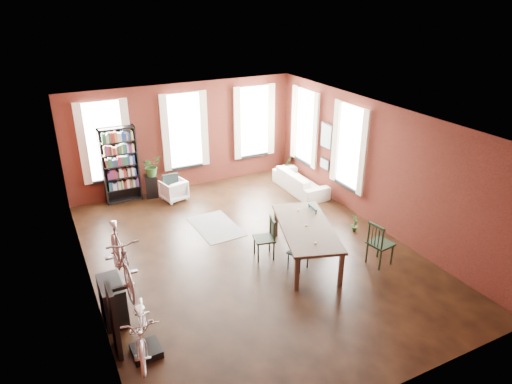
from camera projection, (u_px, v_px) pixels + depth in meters
room at (248, 158)px, 10.37m from camera, size 9.00×9.04×3.22m
dining_table at (305, 242)px, 10.30m from camera, size 1.82×2.67×0.83m
dining_chair_a at (298, 252)px, 9.93m from camera, size 0.50×0.50×0.82m
dining_chair_b at (264, 239)px, 10.31m from camera, size 0.54×0.54×0.97m
dining_chair_c at (381, 243)px, 10.06m from camera, size 0.54×0.54×1.03m
dining_chair_d at (319, 223)px, 11.04m from camera, size 0.48×0.48×0.94m
bookshelf at (120, 165)px, 12.87m from camera, size 1.00×0.32×2.20m
white_armchair at (174, 189)px, 13.24m from camera, size 0.77×0.74×0.67m
cream_sofa at (300, 178)px, 13.81m from camera, size 0.61×2.08×0.81m
striped_rug at (216, 227)px, 11.83m from camera, size 1.08×1.67×0.01m
bike_trainer at (146, 351)px, 7.69m from camera, size 0.48×0.48×0.14m
bike_wall_rack at (114, 321)px, 7.51m from camera, size 0.16×0.60×1.30m
console_table at (113, 301)px, 8.40m from camera, size 0.40×0.80×0.80m
plant_stand at (152, 186)px, 13.42m from camera, size 0.40×0.40×0.67m
plant_by_sofa at (288, 169)px, 15.23m from camera, size 0.52×0.73×0.29m
plant_small at (354, 228)px, 11.59m from camera, size 0.46×0.50×0.16m
bicycle_floor at (140, 308)px, 7.32m from camera, size 0.76×0.98×1.66m
bicycle_hung at (118, 239)px, 7.01m from camera, size 0.47×1.00×1.66m
plant_on_stand at (151, 168)px, 13.17m from camera, size 0.76×0.79×0.48m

